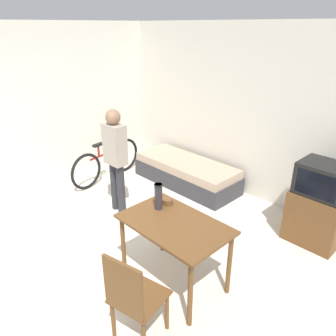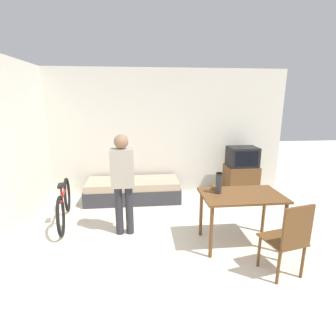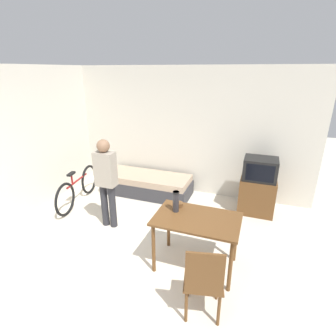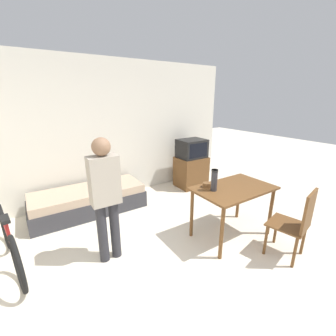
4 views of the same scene
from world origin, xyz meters
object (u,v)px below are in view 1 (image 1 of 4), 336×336
object	(u,v)px
person_standing	(116,155)
thermos_flask	(158,195)
daybed	(186,173)
mate_bowl	(168,202)
tv	(319,205)
dining_table	(174,231)
wooden_chair	(132,296)
bicycle	(107,162)

from	to	relation	value
person_standing	thermos_flask	distance (m)	1.42
daybed	mate_bowl	world-z (taller)	mate_bowl
tv	thermos_flask	xyz separation A→B (m)	(-1.05, -1.80, 0.41)
daybed	dining_table	size ratio (longest dim) A/B	1.71
wooden_chair	mate_bowl	world-z (taller)	wooden_chair
tv	thermos_flask	size ratio (longest dim) A/B	3.65
dining_table	mate_bowl	bearing A→B (deg)	146.40
thermos_flask	dining_table	bearing A→B (deg)	-13.05
thermos_flask	wooden_chair	bearing A→B (deg)	-55.10
mate_bowl	tv	bearing A→B (deg)	57.67
daybed	dining_table	bearing A→B (deg)	-50.03
person_standing	mate_bowl	distance (m)	1.39
bicycle	mate_bowl	size ratio (longest dim) A/B	13.71
bicycle	thermos_flask	bearing A→B (deg)	-21.00
tv	person_standing	world-z (taller)	person_standing
dining_table	tv	bearing A→B (deg)	68.71
person_standing	tv	bearing A→B (deg)	29.91
daybed	person_standing	bearing A→B (deg)	-94.03
tv	mate_bowl	world-z (taller)	tv
bicycle	person_standing	world-z (taller)	person_standing
wooden_chair	mate_bowl	distance (m)	1.20
daybed	tv	bearing A→B (deg)	-0.49
wooden_chair	bicycle	xyz separation A→B (m)	(-3.01, 1.79, -0.20)
tv	wooden_chair	xyz separation A→B (m)	(-0.45, -2.66, 0.00)
wooden_chair	dining_table	bearing A→B (deg)	109.53
person_standing	mate_bowl	world-z (taller)	person_standing
dining_table	wooden_chair	bearing A→B (deg)	-70.47
dining_table	thermos_flask	world-z (taller)	thermos_flask
person_standing	mate_bowl	bearing A→B (deg)	-11.21
person_standing	thermos_flask	bearing A→B (deg)	-16.69
mate_bowl	daybed	bearing A→B (deg)	127.00
wooden_chair	person_standing	distance (m)	2.37
bicycle	wooden_chair	bearing A→B (deg)	-30.66
daybed	bicycle	world-z (taller)	bicycle
bicycle	thermos_flask	distance (m)	2.66
bicycle	person_standing	size ratio (longest dim) A/B	1.02
bicycle	thermos_flask	world-z (taller)	thermos_flask
thermos_flask	tv	bearing A→B (deg)	59.69
daybed	wooden_chair	size ratio (longest dim) A/B	2.04
dining_table	mate_bowl	xyz separation A→B (m)	(-0.32, 0.21, 0.14)
dining_table	wooden_chair	size ratio (longest dim) A/B	1.19
daybed	dining_table	distance (m)	2.51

